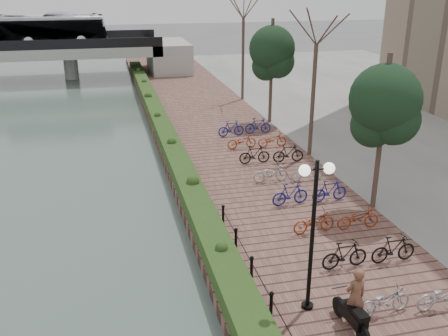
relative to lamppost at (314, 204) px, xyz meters
name	(u,v)px	position (x,y,z in m)	size (l,w,h in m)	color
promenade	(233,155)	(1.43, 14.40, -3.62)	(8.00, 75.00, 0.50)	brown
hedge	(167,138)	(-1.97, 16.90, -3.07)	(1.10, 56.00, 0.60)	#203B15
chain_fence	(283,327)	(-1.17, -1.10, -3.02)	(0.10, 14.10, 0.70)	black
lamppost	(314,204)	(0.00, 0.00, 0.00)	(1.02, 0.32, 4.64)	black
motorcycle	(351,314)	(0.76, -1.21, -2.88)	(0.49, 1.57, 0.98)	black
pedestrian	(355,297)	(0.96, -1.01, -2.47)	(0.66, 0.43, 1.80)	brown
bicycle_parking	(300,182)	(2.93, 8.10, -2.89)	(2.40, 19.89, 1.00)	#A0A1A5
street_trees	(341,113)	(5.43, 9.59, -0.18)	(3.20, 37.12, 6.80)	#3B2B23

